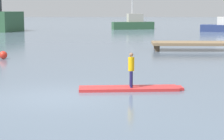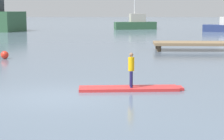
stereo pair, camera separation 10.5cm
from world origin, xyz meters
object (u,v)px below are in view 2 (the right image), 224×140
(mooring_buoy_near, at_px, (5,55))
(paddleboard_near, at_px, (131,88))
(paddler_child_solo, at_px, (131,68))
(motor_boat_small_navy, at_px, (136,24))

(mooring_buoy_near, bearing_deg, paddleboard_near, -51.36)
(mooring_buoy_near, bearing_deg, paddler_child_solo, -51.28)
(paddler_child_solo, relative_size, motor_boat_small_navy, 0.21)
(paddler_child_solo, bearing_deg, mooring_buoy_near, 128.72)
(paddleboard_near, relative_size, paddler_child_solo, 3.06)
(paddleboard_near, relative_size, mooring_buoy_near, 8.30)
(paddleboard_near, distance_m, paddler_child_solo, 0.72)
(paddler_child_solo, bearing_deg, paddleboard_near, -129.72)
(paddleboard_near, bearing_deg, paddler_child_solo, 50.28)
(mooring_buoy_near, bearing_deg, motor_boat_small_navy, 76.77)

